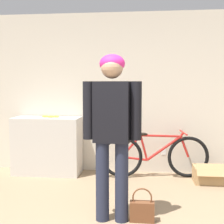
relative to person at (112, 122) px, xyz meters
name	(u,v)px	position (x,y,z in m)	size (l,w,h in m)	color
wall_back	(130,93)	(0.09, 1.93, 0.25)	(8.00, 0.07, 2.60)	beige
side_shelf	(47,145)	(-1.23, 1.64, -0.59)	(1.07, 0.48, 0.91)	beige
person	(112,122)	(0.00, 0.00, 0.00)	(0.61, 0.25, 1.75)	#23283D
bicycle	(155,156)	(0.49, 1.60, -0.71)	(1.67, 0.46, 0.72)	black
banana	(51,116)	(-1.17, 1.64, -0.12)	(0.31, 0.08, 0.04)	#EAD64C
handbag	(142,210)	(0.32, 0.01, -0.93)	(0.26, 0.11, 0.36)	brown
cardboard_box	(211,174)	(1.31, 1.43, -0.93)	(0.51, 0.41, 0.31)	tan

